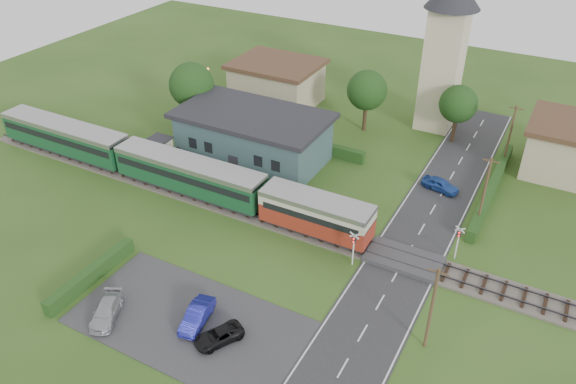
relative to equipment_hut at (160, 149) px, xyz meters
The scene contains 31 objects.
ground 18.82m from the equipment_hut, 16.11° to the right, with size 120.00×120.00×0.00m, color #2D4C19.
railway_track 18.36m from the equipment_hut, 10.08° to the right, with size 76.00×3.20×0.49m.
road 28.53m from the equipment_hut, 10.52° to the right, with size 6.00×70.00×0.05m, color #28282B.
car_park 23.90m from the equipment_hut, 46.19° to the right, with size 17.00×9.00×0.08m, color #333335.
crossing_deck 28.22m from the equipment_hut, ahead, with size 6.20×3.40×0.45m, color #333335.
platform 8.14m from the equipment_hut, ahead, with size 30.00×3.00×0.45m, color gray.
equipment_hut is the anchor object (origin of this frame).
station_building 9.92m from the equipment_hut, 35.92° to the left, with size 16.00×9.00×5.30m.
train 4.47m from the equipment_hut, 45.94° to the right, with size 43.20×2.90×3.40m.
church_tower 33.48m from the equipment_hut, 44.75° to the left, with size 6.00×6.00×17.60m.
house_west 20.05m from the equipment_hut, 81.38° to the left, with size 10.80×8.80×5.50m.
house_east 42.41m from the equipment_hut, 26.32° to the left, with size 8.80×8.80×5.50m.
hedge_carpark 18.61m from the equipment_hut, 67.85° to the right, with size 0.80×9.00×1.20m, color #193814.
hedge_roadside 33.98m from the equipment_hut, 18.54° to the left, with size 0.80×18.00×1.20m, color #193814.
hedge_station 13.09m from the equipment_hut, 52.16° to the left, with size 22.00×0.80×1.30m, color #193814.
tree_a 9.73m from the equipment_hut, 102.80° to the left, with size 5.20×5.20×8.00m.
tree_b 24.16m from the equipment_hut, 48.05° to the left, with size 4.60×4.60×7.34m.
tree_c 32.81m from the equipment_hut, 37.29° to the left, with size 4.20×4.20×6.78m.
utility_pole_b 34.14m from the equipment_hut, 19.18° to the right, with size 1.40×0.22×7.00m.
utility_pole_c 32.61m from the equipment_hut, ahead, with size 1.40×0.22×7.00m.
utility_pole_d 36.37m from the equipment_hut, 27.55° to the left, with size 1.40×0.22×7.00m.
crossing_signal_near 25.04m from the equipment_hut, 12.94° to the right, with size 0.84×0.28×3.28m.
crossing_signal_far 31.61m from the equipment_hut, ahead, with size 0.84×0.28×3.28m.
streetlamp_west 15.39m from the equipment_hut, 105.12° to the left, with size 0.30×0.30×5.15m.
streetlamp_east 40.41m from the equipment_hut, 32.67° to the left, with size 0.30×0.30×5.15m.
car_on_road 29.05m from the equipment_hut, 17.99° to the left, with size 1.48×3.69×1.26m, color #22479C.
car_park_blue 24.07m from the equipment_hut, 44.76° to the right, with size 1.35×3.88×1.28m, color navy.
car_park_silver 22.52m from the equipment_hut, 60.88° to the right, with size 1.63×4.02×1.17m, color #A6A8AE.
car_park_dark 26.30m from the equipment_hut, 42.26° to the right, with size 1.62×3.52×0.98m, color black.
pedestrian_near 14.75m from the equipment_hut, ahead, with size 0.55×0.36×1.52m, color gray.
pedestrian_far 2.19m from the equipment_hut, 11.00° to the left, with size 0.92×0.71×1.89m, color gray.
Camera 1 is at (18.62, -34.10, 30.17)m, focal length 35.00 mm.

